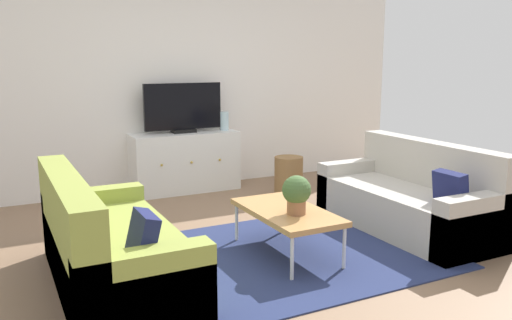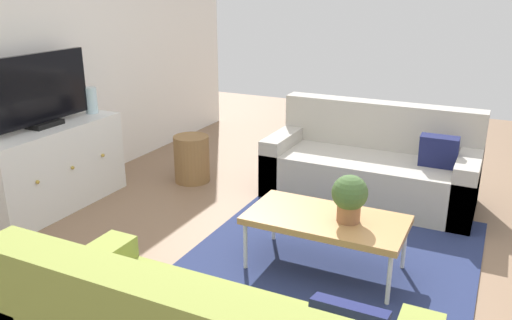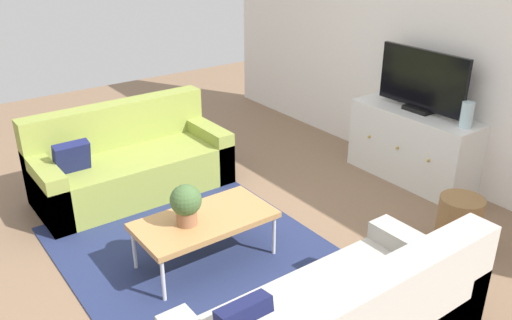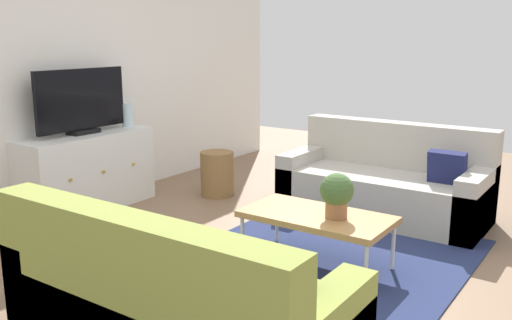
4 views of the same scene
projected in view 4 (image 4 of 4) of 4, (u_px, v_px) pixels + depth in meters
ground_plane at (296, 263)px, 4.03m from camera, size 10.00×10.00×0.00m
wall_back at (60, 64)px, 5.15m from camera, size 6.40×0.12×2.70m
area_rug at (315, 267)px, 3.95m from camera, size 2.50×1.90×0.01m
couch_left_side at (168, 311)px, 2.76m from camera, size 0.81×1.79×0.82m
couch_right_side at (387, 185)px, 5.07m from camera, size 0.81×1.79×0.82m
coffee_table at (317, 218)px, 3.90m from camera, size 0.54×1.03×0.39m
potted_plant at (337, 193)px, 3.77m from camera, size 0.23×0.23×0.31m
tv_console at (88, 172)px, 5.21m from camera, size 1.29×0.47×0.72m
flat_screen_tv at (81, 102)px, 5.08m from camera, size 0.96×0.16×0.59m
glass_vase at (127, 115)px, 5.53m from camera, size 0.11×0.11×0.23m
wicker_basket at (217, 174)px, 5.69m from camera, size 0.34×0.34×0.45m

